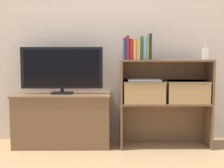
% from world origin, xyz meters
% --- Properties ---
extents(ground_plane, '(16.00, 16.00, 0.00)m').
position_xyz_m(ground_plane, '(0.00, 0.00, 0.00)').
color(ground_plane, '#A37F56').
extents(wall_back, '(10.00, 0.05, 2.40)m').
position_xyz_m(wall_back, '(0.00, 0.44, 1.20)').
color(wall_back, beige).
rests_on(wall_back, ground_plane).
extents(tv_stand, '(0.99, 0.43, 0.54)m').
position_xyz_m(tv_stand, '(-0.51, 0.20, 0.27)').
color(tv_stand, brown).
rests_on(tv_stand, ground_plane).
extents(tv, '(0.84, 0.14, 0.48)m').
position_xyz_m(tv, '(-0.51, 0.20, 0.80)').
color(tv, black).
rests_on(tv, tv_stand).
extents(bookshelf_lower_tier, '(0.92, 0.30, 0.46)m').
position_xyz_m(bookshelf_lower_tier, '(0.54, 0.21, 0.29)').
color(bookshelf_lower_tier, brown).
rests_on(bookshelf_lower_tier, ground_plane).
extents(bookshelf_upper_tier, '(0.92, 0.30, 0.43)m').
position_xyz_m(bookshelf_upper_tier, '(0.54, 0.21, 0.74)').
color(bookshelf_upper_tier, brown).
rests_on(bookshelf_upper_tier, bookshelf_lower_tier).
extents(book_navy, '(0.02, 0.16, 0.21)m').
position_xyz_m(book_navy, '(0.12, 0.10, 1.00)').
color(book_navy, navy).
rests_on(book_navy, bookshelf_upper_tier).
extents(book_maroon, '(0.03, 0.15, 0.23)m').
position_xyz_m(book_maroon, '(0.15, 0.10, 1.01)').
color(book_maroon, maroon).
rests_on(book_maroon, bookshelf_upper_tier).
extents(book_crimson, '(0.03, 0.13, 0.20)m').
position_xyz_m(book_crimson, '(0.19, 0.10, 1.00)').
color(book_crimson, '#B22328').
rests_on(book_crimson, bookshelf_upper_tier).
extents(book_mustard, '(0.02, 0.15, 0.20)m').
position_xyz_m(book_mustard, '(0.22, 0.10, 1.00)').
color(book_mustard, gold).
rests_on(book_mustard, bookshelf_upper_tier).
extents(book_tan, '(0.04, 0.16, 0.20)m').
position_xyz_m(book_tan, '(0.25, 0.10, 0.99)').
color(book_tan, tan).
rests_on(book_tan, bookshelf_upper_tier).
extents(book_forest, '(0.02, 0.12, 0.23)m').
position_xyz_m(book_forest, '(0.29, 0.10, 1.01)').
color(book_forest, '#286638').
rests_on(book_forest, bookshelf_upper_tier).
extents(book_skyblue, '(0.03, 0.13, 0.22)m').
position_xyz_m(book_skyblue, '(0.32, 0.10, 1.00)').
color(book_skyblue, '#709ECC').
rests_on(book_skyblue, bookshelf_upper_tier).
extents(book_olive, '(0.02, 0.14, 0.23)m').
position_xyz_m(book_olive, '(0.35, 0.10, 1.01)').
color(book_olive, olive).
rests_on(book_olive, bookshelf_upper_tier).
extents(book_charcoal, '(0.02, 0.14, 0.25)m').
position_xyz_m(book_charcoal, '(0.37, 0.10, 1.02)').
color(book_charcoal, '#232328').
rests_on(book_charcoal, bookshelf_upper_tier).
extents(baby_monitor, '(0.05, 0.04, 0.14)m').
position_xyz_m(baby_monitor, '(0.94, 0.15, 0.95)').
color(baby_monitor, white).
rests_on(baby_monitor, bookshelf_upper_tier).
extents(storage_basket_left, '(0.42, 0.27, 0.22)m').
position_xyz_m(storage_basket_left, '(0.32, 0.13, 0.58)').
color(storage_basket_left, tan).
rests_on(storage_basket_left, bookshelf_lower_tier).
extents(storage_basket_right, '(0.42, 0.27, 0.22)m').
position_xyz_m(storage_basket_right, '(0.76, 0.13, 0.58)').
color(storage_basket_right, tan).
rests_on(storage_basket_right, bookshelf_lower_tier).
extents(laptop, '(0.33, 0.23, 0.02)m').
position_xyz_m(laptop, '(0.32, 0.13, 0.69)').
color(laptop, '#BCBCC1').
rests_on(laptop, storage_basket_left).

